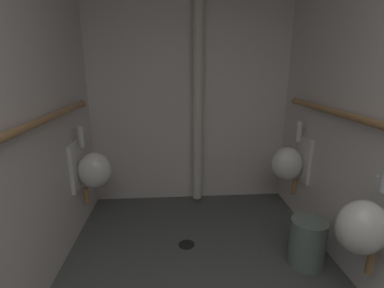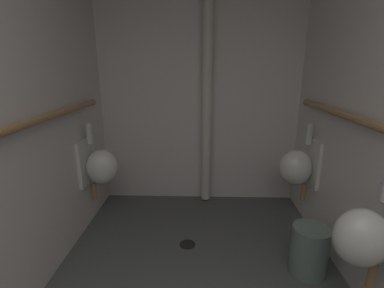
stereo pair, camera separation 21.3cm
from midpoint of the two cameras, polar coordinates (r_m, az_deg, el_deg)
wall_back at (r=3.09m, az=3.58°, el=12.73°), size 2.29×0.06×2.71m
urinal_left_mid at (r=2.76m, az=-16.22°, el=-4.33°), size 0.32×0.30×0.76m
urinal_right_mid at (r=1.96m, az=34.64°, el=-15.23°), size 0.32×0.30×0.76m
urinal_right_far at (r=2.86m, az=22.84°, el=-4.22°), size 0.32×0.30×0.76m
standpipe_back_wall at (r=2.99m, az=5.22°, el=12.59°), size 0.11×0.11×2.66m
floor_drain at (r=2.60m, az=1.54°, el=-19.79°), size 0.14×0.14×0.01m
waste_bin at (r=2.43m, az=25.26°, el=-19.04°), size 0.27×0.27×0.38m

